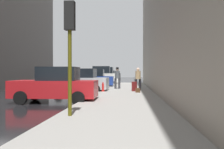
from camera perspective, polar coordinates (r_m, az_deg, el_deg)
The scene contains 14 objects.
ground_plane at distance 14.36m, azimuth -22.36°, elevation -5.59°, with size 120.00×120.00×0.00m, color black.
sidewalk at distance 12.85m, azimuth 2.44°, elevation -5.94°, with size 4.00×40.00×0.15m, color gray.
parked_red_hatchback at distance 12.87m, azimuth -12.74°, elevation -2.49°, with size 4.22×2.11×1.79m.
parked_silver_sedan at distance 18.94m, azimuth -7.17°, elevation -1.50°, with size 4.27×2.19×1.79m.
parked_blue_sedan at distance 24.77m, azimuth -4.44°, elevation -1.02°, with size 4.24×2.14×1.79m.
parked_white_van at distance 30.88m, azimuth -2.70°, elevation -0.36°, with size 4.66×2.19×2.25m.
parked_black_suv at distance 36.16m, azimuth -1.68°, elevation -0.23°, with size 4.64×2.14×2.25m.
parked_dark_green_sedan at distance 41.36m, azimuth -0.92°, elevation -0.38°, with size 4.20×2.07×1.79m.
fire_hydrant at distance 17.78m, azimuth -2.05°, elevation -2.77°, with size 0.42×0.22×0.70m.
traffic_light at distance 8.06m, azimuth -9.62°, elevation 9.32°, with size 0.32×0.32×3.60m.
pedestrian_in_tan_coat at distance 18.98m, azimuth 5.96°, elevation -0.73°, with size 0.53×0.48×1.71m.
pedestrian_with_beanie at distance 20.74m, azimuth 1.23°, elevation -0.53°, with size 0.51×0.42×1.78m.
rolling_suitcase at distance 18.25m, azimuth 5.09°, elevation -2.71°, with size 0.37×0.57×1.04m.
duffel_bag at distance 17.06m, azimuth 5.93°, elevation -3.61°, with size 0.32×0.44×0.28m.
Camera 1 is at (6.42, -12.76, 1.53)m, focal length 40.00 mm.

